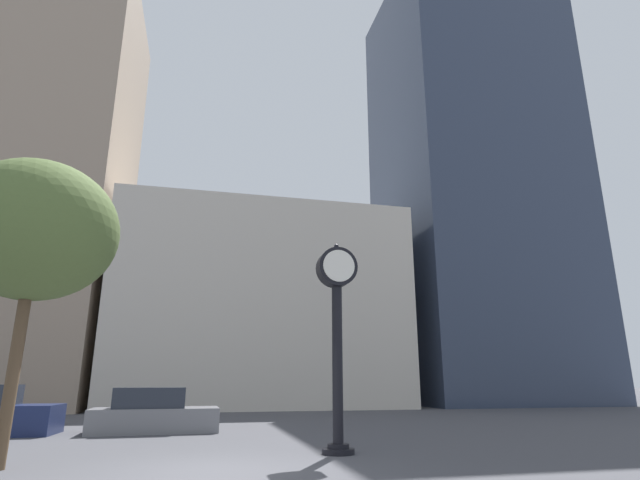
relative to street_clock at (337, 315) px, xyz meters
The scene contains 7 objects.
ground_plane 4.59m from the street_clock, 150.01° to the right, with size 200.00×200.00×0.00m, color #424247.
building_tall_tower 28.99m from the street_clock, 123.41° to the left, with size 11.51×12.00×28.65m.
building_storefront_row 22.54m from the street_clock, 88.75° to the left, with size 17.89×12.00×12.31m.
building_glass_modern 31.78m from the street_clock, 51.65° to the left, with size 13.45×12.00×34.51m.
street_clock is the anchor object (origin of this frame).
car_grey 7.99m from the street_clock, 126.62° to the left, with size 4.02×1.87×1.39m.
bare_tree 6.91m from the street_clock, behind, with size 3.31×3.31×6.15m.
Camera 1 is at (-0.30, -10.06, 1.60)m, focal length 28.00 mm.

